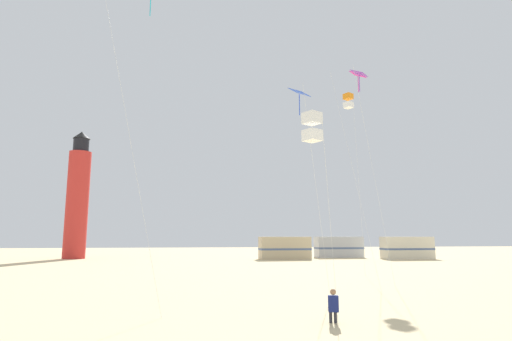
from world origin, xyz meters
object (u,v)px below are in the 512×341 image
(lighthouse_distant, at_px, (78,198))
(rv_van_cream, at_px, (407,248))
(kite_diamond_violet, at_px, (359,83))
(rv_van_tan, at_px, (285,248))
(kite_diamond_cyan, at_px, (149,5))
(kite_box_white, at_px, (312,127))
(kite_box_orange, at_px, (348,101))
(rv_van_silver, at_px, (339,247))
(kite_diamond_blue, at_px, (300,100))
(kite_flyer_standing, at_px, (333,305))
(kite_diamond_magenta, at_px, (359,84))

(lighthouse_distant, xyz_separation_m, rv_van_cream, (42.42, -6.06, -6.45))
(kite_diamond_violet, xyz_separation_m, rv_van_tan, (1.10, 28.80, -10.94))
(rv_van_cream, bearing_deg, lighthouse_distant, 170.60)
(rv_van_cream, bearing_deg, kite_diamond_cyan, -132.21)
(kite_box_white, distance_m, kite_box_orange, 17.25)
(kite_box_white, distance_m, rv_van_cream, 42.17)
(lighthouse_distant, bearing_deg, rv_van_silver, -1.83)
(kite_diamond_violet, height_order, kite_diamond_blue, kite_diamond_violet)
(kite_flyer_standing, height_order, rv_van_silver, rv_van_silver)
(kite_box_white, relative_size, rv_van_silver, 1.18)
(kite_diamond_violet, height_order, kite_box_orange, kite_box_orange)
(kite_diamond_blue, distance_m, lighthouse_distant, 42.84)
(kite_flyer_standing, height_order, lighthouse_distant, lighthouse_distant)
(kite_box_white, distance_m, rv_van_silver, 43.38)
(kite_diamond_blue, distance_m, rv_van_tan, 34.36)
(kite_box_orange, relative_size, rv_van_silver, 2.13)
(kite_box_orange, xyz_separation_m, lighthouse_distant, (-27.33, 27.03, -5.46))
(kite_box_white, distance_m, kite_diamond_magenta, 11.76)
(kite_diamond_violet, bearing_deg, kite_flyer_standing, -118.19)
(kite_diamond_violet, relative_size, rv_van_tan, 2.02)
(kite_flyer_standing, height_order, kite_diamond_blue, kite_diamond_blue)
(kite_flyer_standing, distance_m, kite_diamond_blue, 10.59)
(kite_diamond_cyan, bearing_deg, kite_box_white, -18.31)
(kite_box_white, bearing_deg, kite_diamond_cyan, 161.69)
(kite_diamond_magenta, distance_m, kite_box_orange, 5.90)
(kite_diamond_magenta, distance_m, kite_diamond_cyan, 14.02)
(kite_box_orange, bearing_deg, kite_box_white, -115.84)
(kite_box_white, bearing_deg, kite_diamond_violet, 56.94)
(kite_diamond_cyan, distance_m, rv_van_tan, 38.98)
(kite_diamond_violet, xyz_separation_m, rv_van_silver, (9.37, 32.19, -10.94))
(kite_diamond_cyan, bearing_deg, kite_diamond_magenta, 28.04)
(rv_van_silver, height_order, rv_van_cream, same)
(rv_van_tan, xyz_separation_m, rv_van_cream, (15.66, -1.55, 0.00))
(kite_diamond_magenta, xyz_separation_m, kite_diamond_cyan, (-12.37, -6.59, 0.58))
(kite_diamond_magenta, height_order, rv_van_silver, kite_diamond_magenta)
(kite_diamond_blue, bearing_deg, kite_box_white, -98.17)
(lighthouse_distant, height_order, rv_van_cream, lighthouse_distant)
(rv_van_cream, bearing_deg, kite_diamond_magenta, -122.98)
(rv_van_silver, bearing_deg, kite_diamond_blue, -113.32)
(rv_van_tan, distance_m, rv_van_silver, 8.94)
(kite_diamond_cyan, height_order, lighthouse_distant, lighthouse_distant)
(kite_diamond_magenta, height_order, kite_box_orange, kite_box_orange)
(kite_diamond_magenta, height_order, rv_van_tan, kite_diamond_magenta)
(kite_box_white, height_order, rv_van_silver, kite_box_white)
(lighthouse_distant, bearing_deg, kite_diamond_violet, -52.39)
(kite_diamond_cyan, distance_m, rv_van_silver, 45.32)
(rv_van_tan, relative_size, rv_van_silver, 1.00)
(kite_diamond_violet, xyz_separation_m, kite_diamond_blue, (-4.74, -4.04, -2.69))
(kite_diamond_cyan, bearing_deg, kite_diamond_violet, 26.36)
(kite_diamond_magenta, bearing_deg, kite_box_orange, 76.34)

